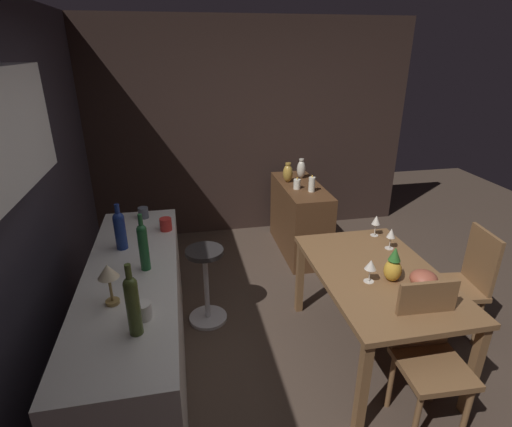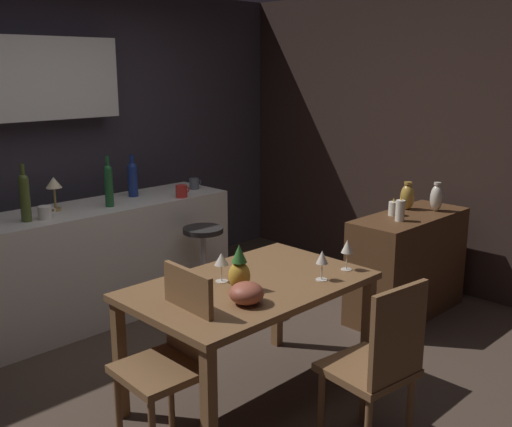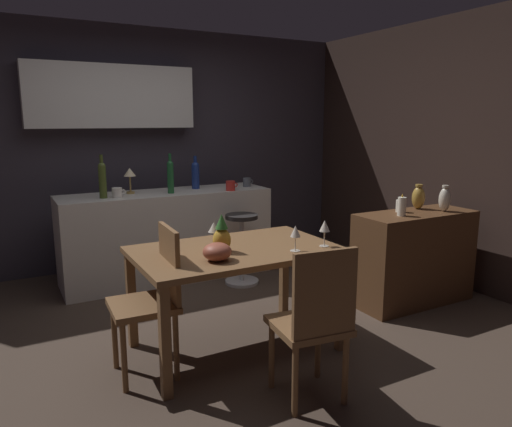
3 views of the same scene
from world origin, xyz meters
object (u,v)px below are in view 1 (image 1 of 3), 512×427
Objects in this scene: counter_lamp at (108,275)px; vase_brass at (288,173)px; wine_glass_right at (371,265)px; pineapple_centerpiece at (393,267)px; dining_table at (377,282)px; cup_red at (166,224)px; sideboard_cabinet at (300,218)px; wine_bottle_cobalt at (120,229)px; pillar_candle_short at (312,184)px; bar_stool at (206,283)px; chair_near_window at (428,352)px; cup_white at (143,311)px; cup_slate at (143,213)px; wine_bottle_green at (143,245)px; wine_bottle_olive at (133,303)px; wine_glass_center at (376,221)px; fruit_bowl at (424,279)px; chair_by_doorway at (464,281)px; wine_glass_left at (391,234)px; vase_ceramic_ivory at (301,169)px.

vase_brass is at bearing -36.93° from counter_lamp.
pineapple_centerpiece is (-0.01, -0.16, -0.02)m from wine_glass_right.
dining_table is 1.69m from cup_red.
sideboard_cabinet is 1.95m from pineapple_centerpiece.
sideboard_cabinet is 2.33m from wine_bottle_cobalt.
pillar_candle_short is (1.82, -1.81, -0.19)m from counter_lamp.
sideboard_cabinet is at bearing -46.56° from bar_stool.
counter_lamp reaches higher than pillar_candle_short.
chair_near_window is 7.39× the size of cup_white.
cup_slate is at bearing 115.74° from sideboard_cabinet.
wine_bottle_cobalt reaches higher than wine_glass_right.
counter_lamp is at bearing 47.00° from cup_white.
wine_bottle_green reaches higher than counter_lamp.
wine_bottle_olive reaches higher than wine_bottle_cobalt.
sideboard_cabinet is 5.85× the size of wine_glass_center.
chair_near_window reaches higher than fruit_bowl.
wine_glass_center is (0.48, 0.57, 0.37)m from chair_by_doorway.
cup_slate reaches higher than chair_by_doorway.
chair_near_window is at bearing 170.33° from wine_glass_center.
wine_glass_left is 0.56m from fruit_bowl.
vase_brass reaches higher than dining_table.
cup_slate is at bearing 3.41° from cup_white.
counter_lamp is (0.29, 0.15, 0.01)m from wine_bottle_olive.
sideboard_cabinet is 9.12× the size of cup_slate.
bar_stool is at bearing -19.37° from wine_bottle_olive.
fruit_bowl is 1.96m from cup_red.
wine_bottle_green is at bearing 96.88° from wine_glass_left.
wine_glass_center is (0.57, -0.25, 0.23)m from dining_table.
chair_by_doorway is 7.81× the size of cup_slate.
chair_near_window reaches higher than wine_glass_center.
chair_near_window is 2.37× the size of wine_bottle_olive.
cup_red is at bearing 75.56° from chair_by_doorway.
vase_brass reaches higher than bar_stool.
chair_near_window is 0.59m from pineapple_centerpiece.
cup_red is (0.02, 0.29, 0.58)m from bar_stool.
pineapple_centerpiece is at bearing -75.52° from wine_bottle_olive.
cup_slate is (0.66, 1.96, 0.08)m from wine_glass_left.
wine_glass_left is 1.65m from vase_brass.
wine_bottle_olive is 3.34× the size of cup_slate.
cup_slate is at bearing 57.72° from pineapple_centerpiece.
wine_bottle_green is 2.56m from vase_ceramic_ivory.
bar_stool is 1.31m from counter_lamp.
wine_bottle_olive is at bearing -152.01° from counter_lamp.
wine_glass_left is 1.37× the size of cup_white.
cup_slate is 1.80m from pillar_candle_short.
dining_table is 5.95× the size of vase_ceramic_ivory.
counter_lamp is 2.57m from pillar_candle_short.
dining_table is at bearing -118.75° from bar_stool.
vase_ceramic_ivory reaches higher than wine_glass_left.
chair_by_doorway is 2.71m from counter_lamp.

